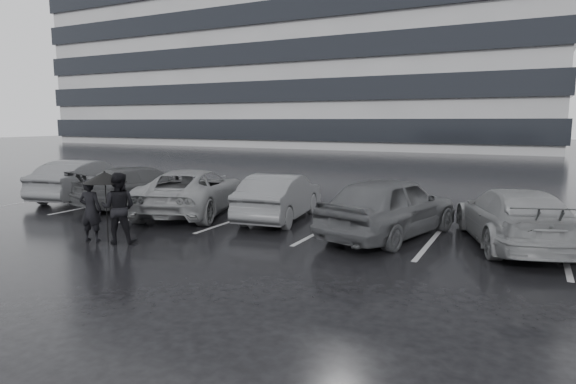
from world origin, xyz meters
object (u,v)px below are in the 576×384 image
Objects in this scene: car_west_d at (84,180)px; pedestrian_right at (119,208)px; pedestrian_left at (91,210)px; car_west_c at (144,186)px; car_east at (514,217)px; car_main at (390,206)px; car_west_a at (280,197)px; car_west_b at (193,191)px.

pedestrian_right reaches higher than car_west_d.
car_west_d is 6.85m from pedestrian_left.
pedestrian_left is (2.34, -4.28, 0.08)m from car_west_c.
car_east is 9.98m from pedestrian_left.
car_main reaches higher than car_west_a.
car_west_a is 0.82× the size of car_west_b.
car_west_a is 5.20m from pedestrian_left.
car_west_a is at bearing -20.22° from car_east.
car_west_b is 2.31m from car_west_c.
car_west_d reaches higher than car_west_c.
pedestrian_left is (-2.85, -4.34, 0.08)m from car_west_a.
car_west_d is 7.33m from pedestrian_right.
car_west_d is 0.96× the size of car_east.
car_main is 1.11× the size of car_west_a.
car_main is 3.01× the size of pedestrian_left.
car_west_d is at bearing -61.09° from pedestrian_right.
pedestrian_left is at bearing 45.22° from car_main.
car_west_a is 5.19m from car_west_c.
car_west_d is (-2.96, 0.07, 0.06)m from car_west_c.
car_main is at bearing -9.30° from car_east.
car_west_b is 9.13m from car_east.
car_west_d reaches higher than car_west_a.
car_west_b is 5.26m from car_west_d.
pedestrian_left is 0.89× the size of pedestrian_right.
car_east is (11.42, -0.17, -0.00)m from car_west_c.
car_west_d is at bearing -21.31° from car_west_b.
car_east is (6.24, -0.23, -0.00)m from car_west_a.
car_main is 11.61m from car_west_d.
car_main is 1.02× the size of car_west_d.
pedestrian_right is at bearing 7.11° from car_east.
pedestrian_right is at bearing 143.10° from car_west_c.
car_west_a is 4.68m from pedestrian_right.
car_west_d is 2.94× the size of pedestrian_left.
car_east is at bearing 163.38° from car_west_b.
car_west_c is at bearing 10.94° from car_main.
car_west_c is 5.13m from pedestrian_right.
car_west_d reaches higher than car_east.
pedestrian_left is at bearing -12.93° from pedestrian_right.
pedestrian_left is at bearing 73.23° from car_west_b.
car_west_b is at bearing -1.46° from car_west_a.
car_west_c is 1.01× the size of car_east.
pedestrian_right is at bearing 54.68° from car_west_a.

